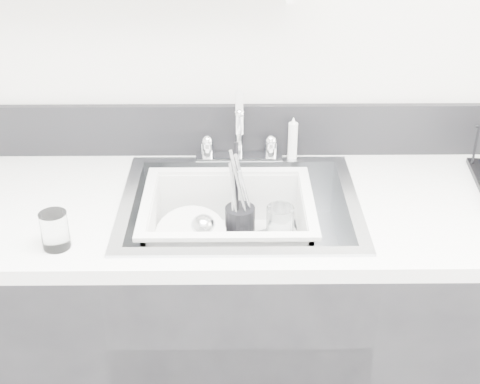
{
  "coord_description": "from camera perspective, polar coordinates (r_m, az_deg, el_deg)",
  "views": [
    {
      "loc": [
        -0.01,
        -0.36,
        1.83
      ],
      "look_at": [
        0.0,
        1.14,
        0.98
      ],
      "focal_mm": 50.0,
      "sensor_mm": 36.0,
      "label": 1
    }
  ],
  "objects": [
    {
      "name": "bowl_small",
      "position": [
        1.81,
        3.14,
        -5.75
      ],
      "size": [
        0.15,
        0.15,
        0.04
      ],
      "primitive_type": "imported",
      "rotation": [
        0.0,
        0.0,
        0.29
      ],
      "color": "white",
      "rests_on": "wash_tub"
    },
    {
      "name": "wash_tub",
      "position": [
        1.84,
        -1.03,
        -2.99
      ],
      "size": [
        0.54,
        0.47,
        0.18
      ],
      "primitive_type": null,
      "rotation": [
        0.0,
        0.0,
        0.23
      ],
      "color": "white",
      "rests_on": "sink"
    },
    {
      "name": "tumbler_counter",
      "position": [
        1.65,
        -15.52,
        -3.17
      ],
      "size": [
        0.09,
        0.09,
        0.09
      ],
      "primitive_type": "cylinder",
      "rotation": [
        0.0,
        0.0,
        0.44
      ],
      "color": "white",
      "rests_on": "counter_run"
    },
    {
      "name": "sink",
      "position": [
        1.85,
        -0.01,
        -3.3
      ],
      "size": [
        0.64,
        0.52,
        0.2
      ],
      "primitive_type": null,
      "color": "silver",
      "rests_on": "counter_run"
    },
    {
      "name": "plate_stack",
      "position": [
        1.87,
        -3.95,
        -4.38
      ],
      "size": [
        0.24,
        0.23,
        0.09
      ],
      "rotation": [
        0.0,
        0.0,
        -0.34
      ],
      "color": "white",
      "rests_on": "wash_tub"
    },
    {
      "name": "backsplash",
      "position": [
        2.03,
        -0.09,
        5.31
      ],
      "size": [
        3.2,
        0.02,
        0.16
      ],
      "primitive_type": "cube",
      "color": "black",
      "rests_on": "counter_run"
    },
    {
      "name": "tumbler_in_tub",
      "position": [
        1.89,
        3.42,
        -2.78
      ],
      "size": [
        0.08,
        0.08,
        0.11
      ],
      "primitive_type": "cylinder",
      "rotation": [
        0.0,
        0.0,
        -0.05
      ],
      "color": "white",
      "rests_on": "wash_tub"
    },
    {
      "name": "ladle",
      "position": [
        1.84,
        -1.7,
        -4.38
      ],
      "size": [
        0.27,
        0.28,
        0.08
      ],
      "primitive_type": null,
      "rotation": [
        0.0,
        0.0,
        -0.82
      ],
      "color": "silver",
      "rests_on": "wash_tub"
    },
    {
      "name": "faucet",
      "position": [
        1.99,
        -0.08,
        4.18
      ],
      "size": [
        0.26,
        0.18,
        0.23
      ],
      "color": "silver",
      "rests_on": "counter_run"
    },
    {
      "name": "utensil_cup",
      "position": [
        1.89,
        -0.01,
        -2.52
      ],
      "size": [
        0.08,
        0.08,
        0.28
      ],
      "rotation": [
        0.0,
        0.0,
        -0.18
      ],
      "color": "black",
      "rests_on": "wash_tub"
    },
    {
      "name": "counter_run",
      "position": [
        2.07,
        -0.01,
        -11.96
      ],
      "size": [
        3.2,
        0.62,
        0.92
      ],
      "color": "black",
      "rests_on": "ground"
    },
    {
      "name": "side_sprayer",
      "position": [
        2.0,
        4.52,
        4.55
      ],
      "size": [
        0.03,
        0.03,
        0.14
      ],
      "primitive_type": "cylinder",
      "color": "white",
      "rests_on": "counter_run"
    }
  ]
}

